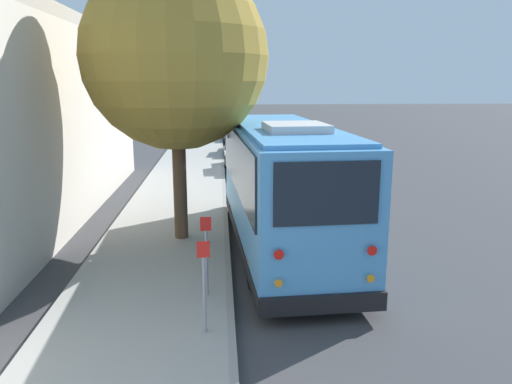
# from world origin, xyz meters

# --- Properties ---
(ground_plane) EXTENTS (160.00, 160.00, 0.00)m
(ground_plane) POSITION_xyz_m (0.00, 0.00, 0.00)
(ground_plane) COLOR #3D3D3F
(sidewalk_slab) EXTENTS (80.00, 3.36, 0.15)m
(sidewalk_slab) POSITION_xyz_m (0.00, 3.65, 0.07)
(sidewalk_slab) COLOR #A3A099
(sidewalk_slab) RESTS_ON ground
(curb_strip) EXTENTS (80.00, 0.14, 0.15)m
(curb_strip) POSITION_xyz_m (0.00, 1.90, 0.07)
(curb_strip) COLOR gray
(curb_strip) RESTS_ON ground
(shuttle_bus) EXTENTS (8.70, 3.00, 3.47)m
(shuttle_bus) POSITION_xyz_m (-0.80, 0.44, 1.85)
(shuttle_bus) COLOR #4C93D1
(shuttle_bus) RESTS_ON ground
(parked_sedan_white) EXTENTS (4.30, 1.94, 1.27)m
(parked_sedan_white) POSITION_xyz_m (10.91, 0.84, 0.59)
(parked_sedan_white) COLOR silver
(parked_sedan_white) RESTS_ON ground
(parked_sedan_black) EXTENTS (4.72, 2.12, 1.31)m
(parked_sedan_black) POSITION_xyz_m (16.55, 0.69, 0.61)
(parked_sedan_black) COLOR black
(parked_sedan_black) RESTS_ON ground
(parked_sedan_navy) EXTENTS (4.31, 1.82, 1.30)m
(parked_sedan_navy) POSITION_xyz_m (23.57, 0.78, 0.60)
(parked_sedan_navy) COLOR #19234C
(parked_sedan_navy) RESTS_ON ground
(parked_sedan_blue) EXTENTS (4.35, 1.93, 1.26)m
(parked_sedan_blue) POSITION_xyz_m (29.02, 0.84, 0.58)
(parked_sedan_blue) COLOR navy
(parked_sedan_blue) RESTS_ON ground
(street_tree) EXTENTS (4.81, 4.81, 7.98)m
(street_tree) POSITION_xyz_m (0.20, 3.14, 5.33)
(street_tree) COLOR brown
(street_tree) RESTS_ON sidewalk_slab
(sign_post_near) EXTENTS (0.06, 0.22, 1.64)m
(sign_post_near) POSITION_xyz_m (-5.34, 2.35, 0.99)
(sign_post_near) COLOR gray
(sign_post_near) RESTS_ON sidewalk_slab
(sign_post_far) EXTENTS (0.06, 0.22, 1.63)m
(sign_post_far) POSITION_xyz_m (-3.80, 2.35, 0.99)
(sign_post_far) COLOR gray
(sign_post_far) RESTS_ON sidewalk_slab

